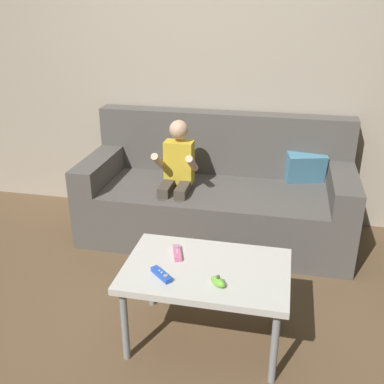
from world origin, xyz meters
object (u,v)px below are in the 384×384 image
object	(u,v)px
person_seated_on_couch	(177,176)
coffee_table	(206,275)
game_remote_blue_far_corner	(161,275)
game_remote_pink_near_edge	(177,253)
couch	(217,197)
nunchuk_lime	(218,282)

from	to	relation	value
person_seated_on_couch	coffee_table	size ratio (longest dim) A/B	1.09
person_seated_on_couch	game_remote_blue_far_corner	xyz separation A→B (m)	(0.20, -1.12, -0.06)
person_seated_on_couch	game_remote_pink_near_edge	world-z (taller)	person_seated_on_couch
coffee_table	game_remote_pink_near_edge	bearing A→B (deg)	153.14
couch	coffee_table	bearing A→B (deg)	-83.63
couch	nunchuk_lime	world-z (taller)	couch
couch	game_remote_pink_near_edge	distance (m)	1.11
coffee_table	nunchuk_lime	distance (m)	0.17
coffee_table	game_remote_blue_far_corner	xyz separation A→B (m)	(-0.20, -0.12, 0.06)
couch	coffee_table	size ratio (longest dim) A/B	2.36
game_remote_pink_near_edge	game_remote_blue_far_corner	size ratio (longest dim) A/B	1.12
game_remote_blue_far_corner	game_remote_pink_near_edge	bearing A→B (deg)	82.81
couch	game_remote_pink_near_edge	world-z (taller)	couch
coffee_table	nunchuk_lime	world-z (taller)	nunchuk_lime
person_seated_on_couch	game_remote_blue_far_corner	world-z (taller)	person_seated_on_couch
game_remote_blue_far_corner	couch	bearing A→B (deg)	87.14
nunchuk_lime	couch	bearing A→B (deg)	99.14
game_remote_pink_near_edge	nunchuk_lime	world-z (taller)	nunchuk_lime
couch	game_remote_blue_far_corner	xyz separation A→B (m)	(-0.07, -1.30, 0.16)
game_remote_blue_far_corner	nunchuk_lime	bearing A→B (deg)	-2.48
coffee_table	nunchuk_lime	bearing A→B (deg)	-59.27
person_seated_on_couch	couch	bearing A→B (deg)	33.80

